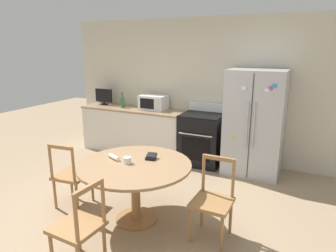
# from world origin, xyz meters

# --- Properties ---
(ground_plane) EXTENTS (14.00, 14.00, 0.00)m
(ground_plane) POSITION_xyz_m (0.00, 0.00, 0.00)
(ground_plane) COLOR #9E8466
(back_wall) EXTENTS (5.20, 0.10, 2.60)m
(back_wall) POSITION_xyz_m (0.00, 2.65, 1.30)
(back_wall) COLOR beige
(back_wall) RESTS_ON ground_plane
(kitchen_counter) EXTENTS (2.15, 0.64, 0.90)m
(kitchen_counter) POSITION_xyz_m (-1.14, 2.29, 0.45)
(kitchen_counter) COLOR silver
(kitchen_counter) RESTS_ON ground_plane
(refrigerator) EXTENTS (0.90, 0.73, 1.73)m
(refrigerator) POSITION_xyz_m (1.22, 2.23, 0.87)
(refrigerator) COLOR #B2B5BA
(refrigerator) RESTS_ON ground_plane
(oven_range) EXTENTS (0.73, 0.68, 1.08)m
(oven_range) POSITION_xyz_m (0.31, 2.26, 0.47)
(oven_range) COLOR black
(oven_range) RESTS_ON ground_plane
(microwave) EXTENTS (0.51, 0.35, 0.28)m
(microwave) POSITION_xyz_m (-0.72, 2.34, 1.04)
(microwave) COLOR white
(microwave) RESTS_ON kitchen_counter
(countertop_tv) EXTENTS (0.39, 0.16, 0.33)m
(countertop_tv) POSITION_xyz_m (-1.90, 2.34, 1.08)
(countertop_tv) COLOR black
(countertop_tv) RESTS_ON kitchen_counter
(counter_bottle) EXTENTS (0.08, 0.08, 0.30)m
(counter_bottle) POSITION_xyz_m (-1.37, 2.24, 1.01)
(counter_bottle) COLOR #2D6B38
(counter_bottle) RESTS_ON kitchen_counter
(dining_table) EXTENTS (1.35, 1.35, 0.74)m
(dining_table) POSITION_xyz_m (0.22, 0.13, 0.61)
(dining_table) COLOR #997551
(dining_table) RESTS_ON ground_plane
(dining_chair_left) EXTENTS (0.46, 0.46, 0.90)m
(dining_chair_left) POSITION_xyz_m (-0.72, 0.05, 0.43)
(dining_chair_left) COLOR #9E7042
(dining_chair_left) RESTS_ON ground_plane
(dining_chair_near) EXTENTS (0.44, 0.44, 0.90)m
(dining_chair_near) POSITION_xyz_m (0.19, -0.81, 0.43)
(dining_chair_near) COLOR #9E7042
(dining_chair_near) RESTS_ON ground_plane
(dining_chair_right) EXTENTS (0.43, 0.43, 0.90)m
(dining_chair_right) POSITION_xyz_m (1.17, 0.20, 0.43)
(dining_chair_right) COLOR #9E7042
(dining_chair_right) RESTS_ON ground_plane
(candle_glass) EXTENTS (0.09, 0.09, 0.08)m
(candle_glass) POSITION_xyz_m (0.14, 0.10, 0.77)
(candle_glass) COLOR silver
(candle_glass) RESTS_ON dining_table
(folded_napkin) EXTENTS (0.20, 0.12, 0.05)m
(folded_napkin) POSITION_xyz_m (-0.09, 0.15, 0.76)
(folded_napkin) COLOR silver
(folded_napkin) RESTS_ON dining_table
(wallet) EXTENTS (0.14, 0.14, 0.07)m
(wallet) POSITION_xyz_m (0.32, 0.35, 0.76)
(wallet) COLOR black
(wallet) RESTS_ON dining_table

